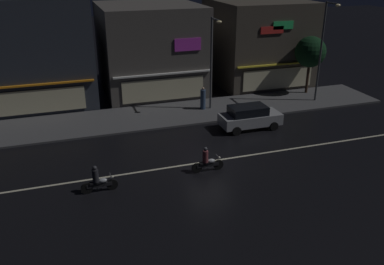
# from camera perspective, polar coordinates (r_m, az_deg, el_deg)

# --- Properties ---
(ground_plane) EXTENTS (140.00, 140.00, 0.00)m
(ground_plane) POSITION_cam_1_polar(r_m,az_deg,el_deg) (24.54, 2.52, -4.02)
(ground_plane) COLOR black
(lane_divider_stripe) EXTENTS (33.13, 0.16, 0.01)m
(lane_divider_stripe) POSITION_cam_1_polar(r_m,az_deg,el_deg) (24.54, 2.52, -4.01)
(lane_divider_stripe) COLOR beige
(lane_divider_stripe) RESTS_ON ground
(sidewalk_far) EXTENTS (34.87, 5.12, 0.14)m
(sidewalk_far) POSITION_cam_1_polar(r_m,az_deg,el_deg) (31.74, -2.74, 2.57)
(sidewalk_far) COLOR #4C4C4F
(sidewalk_far) RESTS_ON ground
(storefront_left_block) EXTENTS (8.38, 8.72, 7.61)m
(storefront_left_block) POSITION_cam_1_polar(r_m,az_deg,el_deg) (40.64, 9.09, 12.34)
(storefront_left_block) COLOR #4C443A
(storefront_left_block) RESTS_ON ground
(storefront_center_block) EXTENTS (8.49, 9.14, 7.56)m
(storefront_center_block) POSITION_cam_1_polar(r_m,az_deg,el_deg) (37.32, -5.84, 11.52)
(storefront_center_block) COLOR #56514C
(storefront_center_block) RESTS_ON ground
(storefront_right_block) EXTENTS (10.55, 8.10, 8.56)m
(storefront_right_block) POSITION_cam_1_polar(r_m,az_deg,el_deg) (35.98, -22.42, 10.31)
(storefront_right_block) COLOR #2D333D
(storefront_right_block) RESTS_ON ground
(streetlamp_west) EXTENTS (0.44, 1.64, 7.07)m
(streetlamp_west) POSITION_cam_1_polar(r_m,az_deg,el_deg) (31.50, 2.83, 10.47)
(streetlamp_west) COLOR #47494C
(streetlamp_west) RESTS_ON sidewalk_far
(streetlamp_mid) EXTENTS (0.44, 1.64, 7.99)m
(streetlamp_mid) POSITION_cam_1_polar(r_m,az_deg,el_deg) (34.92, 17.72, 11.48)
(streetlamp_mid) COLOR #47494C
(streetlamp_mid) RESTS_ON sidewalk_far
(pedestrian_on_sidewalk) EXTENTS (0.41, 0.41, 1.78)m
(pedestrian_on_sidewalk) POSITION_cam_1_polar(r_m,az_deg,el_deg) (32.37, 1.53, 4.67)
(pedestrian_on_sidewalk) COLOR #334766
(pedestrian_on_sidewalk) RESTS_ON sidewalk_far
(street_tree) EXTENTS (2.64, 2.64, 4.96)m
(street_tree) POSITION_cam_1_polar(r_m,az_deg,el_deg) (37.21, 16.11, 10.68)
(street_tree) COLOR #473323
(street_tree) RESTS_ON sidewalk_far
(parked_car_near_kerb) EXTENTS (4.30, 1.98, 1.67)m
(parked_car_near_kerb) POSITION_cam_1_polar(r_m,az_deg,el_deg) (29.20, 7.99, 2.18)
(parked_car_near_kerb) COLOR #9EA0A5
(parked_car_near_kerb) RESTS_ON ground
(motorcycle_following) EXTENTS (1.90, 0.60, 1.52)m
(motorcycle_following) POSITION_cam_1_polar(r_m,az_deg,el_deg) (23.14, 2.09, -4.01)
(motorcycle_following) COLOR black
(motorcycle_following) RESTS_ON ground
(motorcycle_opposite_lane) EXTENTS (1.90, 0.60, 1.52)m
(motorcycle_opposite_lane) POSITION_cam_1_polar(r_m,az_deg,el_deg) (21.72, -12.92, -6.58)
(motorcycle_opposite_lane) COLOR black
(motorcycle_opposite_lane) RESTS_ON ground
(traffic_cone) EXTENTS (0.36, 0.36, 0.55)m
(traffic_cone) POSITION_cam_1_polar(r_m,az_deg,el_deg) (29.94, 5.46, 1.63)
(traffic_cone) COLOR orange
(traffic_cone) RESTS_ON ground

